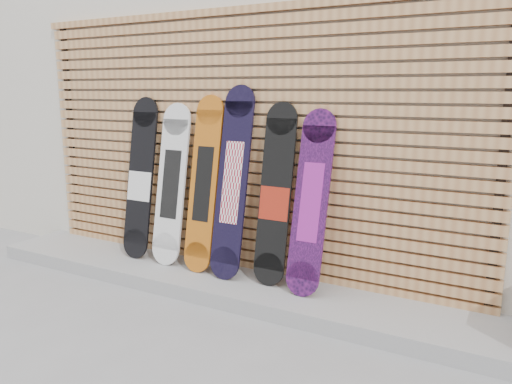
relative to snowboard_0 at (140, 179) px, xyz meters
The scene contains 10 objects.
ground 1.58m from the snowboard_0, 36.43° to the right, with size 80.00×80.00×0.00m, color gray.
building 3.28m from the snowboard_0, 59.66° to the left, with size 12.00×5.00×3.60m, color beige.
concrete_step 1.22m from the snowboard_0, ahead, with size 4.60×0.70×0.12m, color gray.
slat_wall 1.02m from the snowboard_0, 10.49° to the left, with size 4.26×0.08×2.29m.
snowboard_0 is the anchor object (origin of this frame).
snowboard_1 0.36m from the snowboard_0, ahead, with size 0.29×0.30×1.41m.
snowboard_2 0.71m from the snowboard_0, ahead, with size 0.26×0.31×1.49m.
snowboard_3 1.00m from the snowboard_0, ahead, with size 0.27×0.34×1.57m.
snowboard_4 1.38m from the snowboard_0, ahead, with size 0.26×0.28×1.44m.
snowboard_5 1.70m from the snowboard_0, ahead, with size 0.26×0.35×1.39m.
Camera 1 is at (2.01, -2.63, 1.64)m, focal length 35.00 mm.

